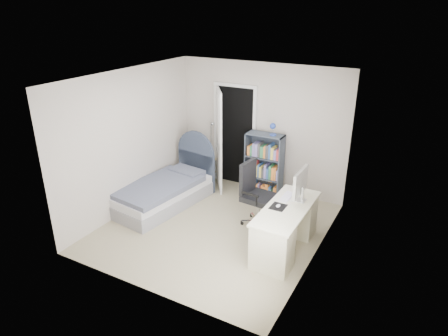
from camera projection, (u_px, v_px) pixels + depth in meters
The scene contains 8 objects.
room_shell at pixel (214, 158), 6.22m from camera, with size 3.50×3.70×2.60m.
door at pixel (225, 137), 7.86m from camera, with size 0.92×0.70×2.06m.
bed at pixel (166, 190), 7.39m from camera, with size 1.15×2.04×1.20m.
nightstand at pixel (206, 163), 8.38m from camera, with size 0.37×0.37×0.56m.
floor_lamp at pixel (212, 156), 8.33m from camera, with size 0.18×0.18×1.27m.
bookcase at pixel (264, 168), 7.57m from camera, with size 0.71×0.30×1.50m.
desk at pixel (286, 226), 5.97m from camera, with size 0.60×1.49×1.22m.
office_chair at pixel (254, 191), 6.62m from camera, with size 0.58×0.59×1.10m.
Camera 1 is at (2.92, -5.02, 3.51)m, focal length 32.00 mm.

